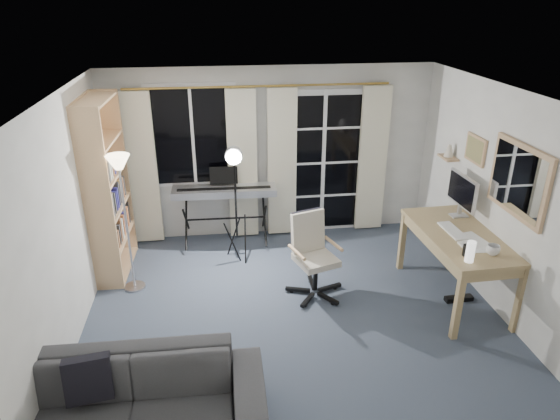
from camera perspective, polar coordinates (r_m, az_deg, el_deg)
The scene contains 17 objects.
floor at distance 5.75m, azimuth 1.33°, elevation -11.17°, with size 4.50×4.00×0.02m, color #3B4356.
window at distance 6.87m, azimuth -9.95°, elevation 8.35°, with size 1.20×0.08×1.40m.
french_door at distance 7.16m, azimuth 4.91°, elevation 5.28°, with size 1.32×0.09×2.11m.
curtains at distance 6.92m, azimuth -2.14°, elevation 5.29°, with size 3.60×0.07×2.13m.
bookshelf at distance 6.37m, azimuth -19.58°, elevation 1.75°, with size 0.39×1.03×2.20m.
torchiere_lamp at distance 5.76m, azimuth -17.72°, elevation 2.90°, with size 0.29×0.29×1.67m.
keyboard_piano at distance 6.83m, azimuth -6.38°, elevation 2.04°, with size 1.42×0.71×1.02m.
studio_light at distance 6.14m, azimuth -5.24°, elevation 4.65°, with size 0.30×0.32×1.60m.
office_chair at distance 5.77m, azimuth 3.60°, elevation -4.23°, with size 0.68×0.65×0.98m.
desk at distance 5.92m, azimuth 19.77°, elevation -3.43°, with size 0.81×1.55×0.82m.
monitor at distance 6.21m, azimuth 20.09°, elevation 1.95°, with size 0.20×0.59×0.51m.
desk_clutter at distance 5.73m, azimuth 20.14°, elevation -5.24°, with size 0.47×0.94×1.04m.
mug at distance 5.51m, azimuth 23.19°, elevation -4.10°, with size 0.13×0.11×0.13m, color silver.
wall_mirror at distance 5.52m, azimuth 25.60°, elevation 3.08°, with size 0.04×0.94×0.74m.
framed_print at distance 6.23m, azimuth 21.45°, elevation 6.45°, with size 0.03×0.42×0.32m.
wall_shelf at distance 6.68m, azimuth 18.72°, elevation 6.18°, with size 0.16×0.30×0.18m.
sofa at distance 4.29m, azimuth -17.09°, elevation -19.31°, with size 2.15×0.66×0.83m.
Camera 1 is at (-0.76, -4.66, 3.27)m, focal length 32.00 mm.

